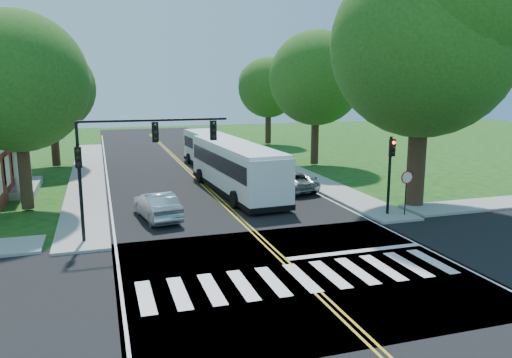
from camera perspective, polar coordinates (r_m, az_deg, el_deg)
name	(u,v)px	position (r m, az deg, el deg)	size (l,w,h in m)	color
ground	(297,273)	(20.36, 4.70, -10.68)	(140.00, 140.00, 0.00)	#103F0F
road	(205,186)	(36.98, -5.89, -0.76)	(14.00, 96.00, 0.01)	black
cross_road	(297,273)	(20.36, 4.70, -10.67)	(60.00, 12.00, 0.01)	black
center_line	(195,176)	(40.83, -7.04, 0.35)	(0.36, 70.00, 0.01)	gold
edge_line_w	(108,181)	(40.19, -16.61, -0.21)	(0.12, 70.00, 0.01)	silver
edge_line_e	(273,172)	(42.57, 1.99, 0.86)	(0.12, 70.00, 0.01)	silver
crosswalk	(302,277)	(19.93, 5.26, -11.14)	(12.60, 3.00, 0.01)	silver
stop_bar	(356,251)	(23.15, 11.31, -8.11)	(6.60, 0.40, 0.01)	silver
sidewalk_nw	(88,174)	(43.14, -18.69, 0.50)	(2.60, 40.00, 0.15)	gray
sidewalk_ne	(278,165)	(45.84, 2.51, 1.67)	(2.60, 40.00, 0.15)	gray
tree_ne_big	(424,45)	(31.41, 18.60, 14.31)	(10.80, 10.80, 14.91)	#371E16
tree_west_near	(17,82)	(31.76, -25.67, 9.97)	(8.00, 8.00, 11.40)	#371E16
tree_west_far	(51,88)	(47.63, -22.41, 9.58)	(7.60, 7.60, 10.67)	#371E16
tree_east_mid	(316,78)	(45.52, 6.89, 11.37)	(8.40, 8.40, 11.93)	#371E16
tree_east_far	(268,88)	(60.78, 1.42, 10.40)	(7.20, 7.20, 10.34)	#371E16
signal_nw	(131,150)	(24.15, -14.12, 3.22)	(7.15, 0.46, 5.66)	black
signal_ne	(390,165)	(28.84, 15.11, 1.55)	(0.30, 0.46, 4.40)	black
stop_sign	(407,182)	(29.06, 16.83, -0.34)	(0.76, 0.08, 2.53)	black
bus_lead	(236,167)	(34.14, -2.31, 1.37)	(3.74, 13.24, 3.39)	silver
bus_follow	(213,151)	(43.58, -4.90, 3.22)	(3.39, 12.00, 3.07)	silver
hatchback	(157,206)	(28.21, -11.22, -3.02)	(1.62, 4.63, 1.53)	#BBBDC3
suv	(288,181)	(35.01, 3.63, -0.21)	(2.32, 5.03, 1.40)	#A5A8AC
dark_sedan	(294,181)	(35.72, 4.35, -0.21)	(1.60, 3.94, 1.14)	black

